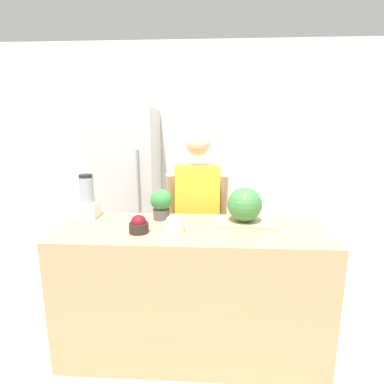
{
  "coord_description": "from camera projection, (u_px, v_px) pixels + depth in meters",
  "views": [
    {
      "loc": [
        0.11,
        -1.65,
        1.65
      ],
      "look_at": [
        0.0,
        0.37,
        1.2
      ],
      "focal_mm": 28.0,
      "sensor_mm": 36.0,
      "label": 1
    }
  ],
  "objects": [
    {
      "name": "person",
      "position": [
        198.0,
        219.0,
        2.73
      ],
      "size": [
        0.53,
        0.26,
        1.6
      ],
      "color": "gray",
      "rests_on": "ground_plane"
    },
    {
      "name": "bowl_cream",
      "position": [
        173.0,
        225.0,
        2.0
      ],
      "size": [
        0.14,
        0.14,
        0.12
      ],
      "color": "white",
      "rests_on": "counter_island"
    },
    {
      "name": "bowl_cherries",
      "position": [
        139.0,
        225.0,
        1.99
      ],
      "size": [
        0.13,
        0.13,
        0.12
      ],
      "color": "#2D231E",
      "rests_on": "counter_island"
    },
    {
      "name": "ground_plane",
      "position": [
        189.0,
        382.0,
        1.97
      ],
      "size": [
        14.0,
        14.0,
        0.0
      ],
      "primitive_type": "plane",
      "color": "beige"
    },
    {
      "name": "refrigerator",
      "position": [
        128.0,
        192.0,
        3.42
      ],
      "size": [
        0.69,
        0.66,
        1.83
      ],
      "color": "#B7B7BC",
      "rests_on": "ground_plane"
    },
    {
      "name": "counter_island",
      "position": [
        192.0,
        289.0,
        2.2
      ],
      "size": [
        1.85,
        0.68,
        0.95
      ],
      "color": "tan",
      "rests_on": "ground_plane"
    },
    {
      "name": "watermelon",
      "position": [
        245.0,
        204.0,
        2.17
      ],
      "size": [
        0.25,
        0.25,
        0.25
      ],
      "color": "#3D7F3D",
      "rests_on": "cutting_board"
    },
    {
      "name": "blender",
      "position": [
        87.0,
        200.0,
        2.31
      ],
      "size": [
        0.15,
        0.15,
        0.34
      ],
      "color": "silver",
      "rests_on": "counter_island"
    },
    {
      "name": "potted_plant",
      "position": [
        161.0,
        203.0,
        2.27
      ],
      "size": [
        0.16,
        0.16,
        0.23
      ],
      "color": "#514C47",
      "rests_on": "counter_island"
    },
    {
      "name": "cutting_board",
      "position": [
        245.0,
        222.0,
        2.2
      ],
      "size": [
        0.42,
        0.28,
        0.01
      ],
      "color": "tan",
      "rests_on": "counter_island"
    },
    {
      "name": "wall_back",
      "position": [
        200.0,
        155.0,
        3.65
      ],
      "size": [
        8.0,
        0.06,
        2.6
      ],
      "color": "white",
      "rests_on": "ground_plane"
    }
  ]
}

